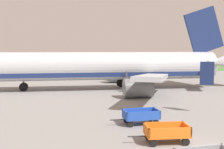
% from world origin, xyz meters
% --- Properties ---
extents(grass_strip, '(220.00, 28.00, 0.06)m').
position_xyz_m(grass_strip, '(0.00, 54.44, 0.03)').
color(grass_strip, '#477A38').
rests_on(grass_strip, ground).
extents(airplane, '(37.27, 30.18, 11.34)m').
position_xyz_m(airplane, '(4.19, 22.37, 3.05)').
color(airplane, '#B2B7BC').
rests_on(airplane, ground).
extents(baggage_cart_third_in_row, '(3.62, 2.04, 1.07)m').
position_xyz_m(baggage_cart_third_in_row, '(-0.72, 1.87, 0.60)').
color(baggage_cart_third_in_row, orange).
rests_on(baggage_cart_third_in_row, ground).
extents(baggage_cart_fourth_in_row, '(3.62, 1.79, 1.07)m').
position_xyz_m(baggage_cart_fourth_in_row, '(-0.28, 5.88, 0.60)').
color(baggage_cart_fourth_in_row, '#234CB2').
rests_on(baggage_cart_fourth_in_row, ground).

